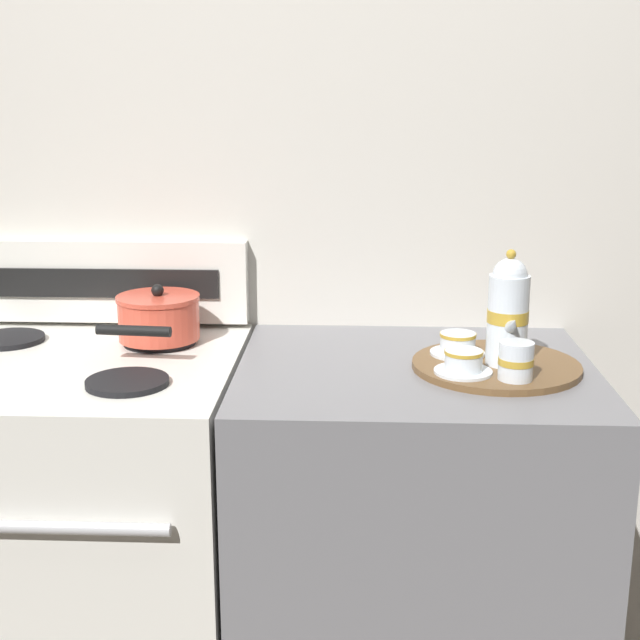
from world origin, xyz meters
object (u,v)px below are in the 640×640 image
teapot (508,311)px  creamer_jug (516,361)px  teacup_left (458,344)px  stove (78,560)px  saucepan (158,317)px  teacup_right (463,362)px  serving_tray (496,366)px

teapot → creamer_jug: teapot is taller
teapot → teacup_left: teapot is taller
stove → saucepan: 0.58m
saucepan → teacup_right: size_ratio=2.41×
creamer_jug → stove: bearing=172.8°
teacup_left → teacup_right: same height
teacup_right → creamer_jug: 0.10m
stove → creamer_jug: (0.93, -0.12, 0.52)m
stove → teapot: 1.10m
stove → teacup_left: teacup_left is taller
teacup_right → creamer_jug: size_ratio=1.55×
stove → serving_tray: size_ratio=2.76×
stove → teapot: bearing=-1.1°
teapot → stove: bearing=178.9°
stove → teapot: size_ratio=4.00×
serving_tray → teacup_left: 0.10m
serving_tray → teapot: size_ratio=1.45×
stove → saucepan: saucepan is taller
serving_tray → creamer_jug: size_ratio=4.62×
saucepan → teacup_left: saucepan is taller
stove → teapot: teapot is taller
teacup_right → creamer_jug: bearing=-19.9°
teapot → creamer_jug: 0.12m
serving_tray → teacup_left: (-0.07, 0.06, 0.03)m
saucepan → teacup_left: 0.67m
teacup_left → stove: bearing=-176.8°
teacup_left → creamer_jug: creamer_jug is taller
teacup_left → creamer_jug: (0.09, -0.16, 0.01)m
stove → creamer_jug: size_ratio=12.73×
serving_tray → teacup_right: bearing=-136.5°
saucepan → stove: bearing=-141.0°
teapot → serving_tray: bearing=153.4°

